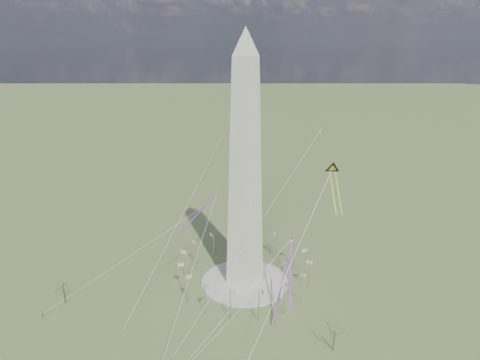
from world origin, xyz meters
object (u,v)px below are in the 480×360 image
Objects in this scene: washington_monument at (245,173)px; tree_near at (335,330)px; person_west at (43,315)px; kite_delta_black at (333,172)px.

washington_monument is 63.89m from tree_near.
tree_near is 5.63× the size of person_west.
person_west is 0.12× the size of kite_delta_black.
washington_monument is at bearing -24.39° from kite_delta_black.
kite_delta_black is (80.06, 67.00, 51.63)m from person_west.
tree_near is 103.72m from person_west.
person_west is at bearing -127.53° from washington_monument.
washington_monument is 33.69m from kite_delta_black.
tree_near is (46.59, -17.60, -40.01)m from washington_monument.
kite_delta_black reaches higher than person_west.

